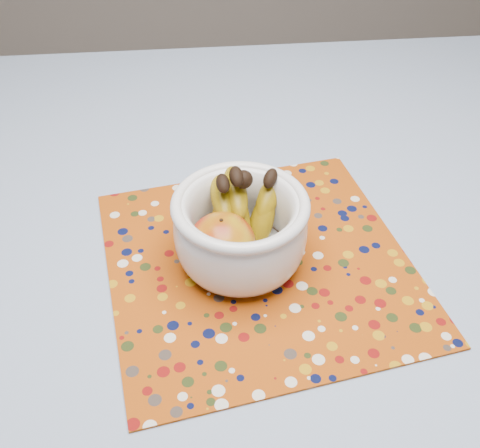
# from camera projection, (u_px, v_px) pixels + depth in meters

# --- Properties ---
(table) EXTENTS (1.20, 1.20, 0.75)m
(table) POSITION_uv_depth(u_px,v_px,m) (252.00, 265.00, 0.94)
(table) COLOR brown
(table) RESTS_ON ground
(tablecloth) EXTENTS (1.32, 1.32, 0.01)m
(tablecloth) POSITION_uv_depth(u_px,v_px,m) (253.00, 229.00, 0.88)
(tablecloth) COLOR #607DA0
(tablecloth) RESTS_ON table
(placemat) EXTENTS (0.49, 0.49, 0.00)m
(placemat) POSITION_uv_depth(u_px,v_px,m) (259.00, 263.00, 0.82)
(placemat) COLOR #963B08
(placemat) RESTS_ON tablecloth
(fruit_bowl) EXTENTS (0.20, 0.20, 0.15)m
(fruit_bowl) POSITION_uv_depth(u_px,v_px,m) (241.00, 224.00, 0.78)
(fruit_bowl) COLOR silver
(fruit_bowl) RESTS_ON placemat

